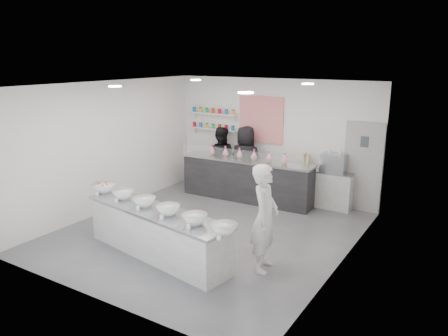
# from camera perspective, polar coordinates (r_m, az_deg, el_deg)

# --- Properties ---
(floor) EXTENTS (6.00, 6.00, 0.00)m
(floor) POSITION_cam_1_polar(r_m,az_deg,el_deg) (9.12, -2.07, -8.36)
(floor) COLOR #515156
(floor) RESTS_ON ground
(ceiling) EXTENTS (6.00, 6.00, 0.00)m
(ceiling) POSITION_cam_1_polar(r_m,az_deg,el_deg) (8.42, -2.26, 10.81)
(ceiling) COLOR white
(ceiling) RESTS_ON floor
(back_wall) EXTENTS (5.50, 0.00, 5.50)m
(back_wall) POSITION_cam_1_polar(r_m,az_deg,el_deg) (11.21, 6.45, 3.90)
(back_wall) COLOR white
(back_wall) RESTS_ON floor
(left_wall) EXTENTS (0.00, 6.00, 6.00)m
(left_wall) POSITION_cam_1_polar(r_m,az_deg,el_deg) (10.40, -14.85, 2.69)
(left_wall) COLOR white
(left_wall) RESTS_ON floor
(right_wall) EXTENTS (0.00, 6.00, 6.00)m
(right_wall) POSITION_cam_1_polar(r_m,az_deg,el_deg) (7.51, 15.53, -1.79)
(right_wall) COLOR white
(right_wall) RESTS_ON floor
(back_door) EXTENTS (0.88, 0.04, 2.10)m
(back_door) POSITION_cam_1_polar(r_m,az_deg,el_deg) (10.52, 17.68, 0.09)
(back_door) COLOR #999896
(back_door) RESTS_ON floor
(pattern_panel) EXTENTS (1.25, 0.03, 1.20)m
(pattern_panel) POSITION_cam_1_polar(r_m,az_deg,el_deg) (11.26, 4.84, 6.31)
(pattern_panel) COLOR red
(pattern_panel) RESTS_ON back_wall
(jar_shelf_lower) EXTENTS (1.45, 0.22, 0.04)m
(jar_shelf_lower) POSITION_cam_1_polar(r_m,az_deg,el_deg) (11.95, -1.37, 5.12)
(jar_shelf_lower) COLOR silver
(jar_shelf_lower) RESTS_ON back_wall
(jar_shelf_upper) EXTENTS (1.45, 0.22, 0.04)m
(jar_shelf_upper) POSITION_cam_1_polar(r_m,az_deg,el_deg) (11.89, -1.38, 7.12)
(jar_shelf_upper) COLOR silver
(jar_shelf_upper) RESTS_ON back_wall
(preserve_jars) EXTENTS (1.45, 0.10, 0.56)m
(preserve_jars) POSITION_cam_1_polar(r_m,az_deg,el_deg) (11.89, -1.43, 6.44)
(preserve_jars) COLOR #F70026
(preserve_jars) RESTS_ON jar_shelf_lower
(downlight_0) EXTENTS (0.24, 0.24, 0.02)m
(downlight_0) POSITION_cam_1_polar(r_m,az_deg,el_deg) (8.55, -14.05, 10.32)
(downlight_0) COLOR white
(downlight_0) RESTS_ON ceiling
(downlight_1) EXTENTS (0.24, 0.24, 0.02)m
(downlight_1) POSITION_cam_1_polar(r_m,az_deg,el_deg) (6.84, 2.86, 9.80)
(downlight_1) COLOR white
(downlight_1) RESTS_ON ceiling
(downlight_2) EXTENTS (0.24, 0.24, 0.02)m
(downlight_2) POSITION_cam_1_polar(r_m,az_deg,el_deg) (10.53, -3.73, 11.40)
(downlight_2) COLOR white
(downlight_2) RESTS_ON ceiling
(downlight_3) EXTENTS (0.24, 0.24, 0.02)m
(downlight_3) POSITION_cam_1_polar(r_m,az_deg,el_deg) (9.20, 10.89, 10.74)
(downlight_3) COLOR white
(downlight_3) RESTS_ON ceiling
(prep_counter) EXTENTS (3.28, 1.26, 0.87)m
(prep_counter) POSITION_cam_1_polar(r_m,az_deg,el_deg) (8.03, -8.74, -8.41)
(prep_counter) COLOR #AAAAA6
(prep_counter) RESTS_ON floor
(back_bar) EXTENTS (3.43, 0.74, 1.06)m
(back_bar) POSITION_cam_1_polar(r_m,az_deg,el_deg) (10.91, 2.93, -1.57)
(back_bar) COLOR black
(back_bar) RESTS_ON floor
(sneeze_guard) EXTENTS (3.36, 0.13, 0.29)m
(sneeze_guard) POSITION_cam_1_polar(r_m,az_deg,el_deg) (10.48, 2.24, 1.58)
(sneeze_guard) COLOR white
(sneeze_guard) RESTS_ON back_bar
(espresso_ledge) EXTENTS (1.20, 0.38, 0.89)m
(espresso_ledge) POSITION_cam_1_polar(r_m,az_deg,el_deg) (10.70, 13.29, -2.74)
(espresso_ledge) COLOR #AAAAA6
(espresso_ledge) RESTS_ON floor
(espresso_machine) EXTENTS (0.57, 0.39, 0.44)m
(espresso_machine) POSITION_cam_1_polar(r_m,az_deg,el_deg) (10.49, 14.16, 0.62)
(espresso_machine) COLOR #93969E
(espresso_machine) RESTS_ON espresso_ledge
(cup_stacks) EXTENTS (0.24, 0.24, 0.37)m
(cup_stacks) POSITION_cam_1_polar(r_m,az_deg,el_deg) (10.71, 10.70, 0.91)
(cup_stacks) COLOR tan
(cup_stacks) RESTS_ON espresso_ledge
(prep_bowls) EXTENTS (3.71, 1.13, 0.17)m
(prep_bowls) POSITION_cam_1_polar(r_m,az_deg,el_deg) (7.85, -8.89, -4.90)
(prep_bowls) COLOR white
(prep_bowls) RESTS_ON prep_counter
(label_cards) EXTENTS (3.31, 0.04, 0.07)m
(label_cards) POSITION_cam_1_polar(r_m,az_deg,el_deg) (7.44, -10.96, -6.48)
(label_cards) COLOR white
(label_cards) RESTS_ON prep_counter
(cookie_bags) EXTENTS (2.15, 0.23, 0.27)m
(cookie_bags) POSITION_cam_1_polar(r_m,az_deg,el_deg) (10.74, 2.97, 1.83)
(cookie_bags) COLOR #FF7BD2
(cookie_bags) RESTS_ON back_bar
(woman_prep) EXTENTS (0.58, 0.76, 1.84)m
(woman_prep) POSITION_cam_1_polar(r_m,az_deg,el_deg) (7.32, 5.34, -6.53)
(woman_prep) COLOR silver
(woman_prep) RESTS_ON floor
(staff_left) EXTENTS (1.01, 0.90, 1.73)m
(staff_left) POSITION_cam_1_polar(r_m,az_deg,el_deg) (11.63, -0.48, 1.18)
(staff_left) COLOR black
(staff_left) RESTS_ON floor
(staff_right) EXTENTS (0.96, 0.70, 1.82)m
(staff_right) POSITION_cam_1_polar(r_m,az_deg,el_deg) (11.24, 2.82, 0.93)
(staff_right) COLOR black
(staff_right) RESTS_ON floor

